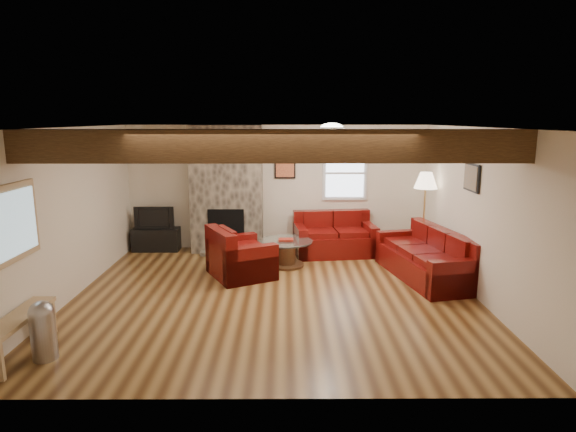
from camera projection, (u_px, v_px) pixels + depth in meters
name	position (u px, v px, depth m)	size (l,w,h in m)	color
room	(275.00, 214.00, 7.03)	(8.00, 8.00, 8.00)	#513015
oak_beam	(272.00, 146.00, 5.59)	(6.00, 0.36, 0.38)	black
chimney_breast	(227.00, 191.00, 9.47)	(1.40, 0.67, 2.50)	#3A342D
back_window	(345.00, 173.00, 9.63)	(0.90, 0.08, 1.10)	silver
hatch_window	(13.00, 223.00, 5.50)	(0.08, 1.00, 0.90)	tan
ceiling_dome	(332.00, 130.00, 7.68)	(0.40, 0.40, 0.18)	#ECE4C8
artwork_back	(285.00, 166.00, 9.59)	(0.42, 0.06, 0.52)	black
artwork_right	(471.00, 178.00, 7.24)	(0.06, 0.55, 0.42)	black
sofa_three	(425.00, 254.00, 8.00)	(2.10, 0.88, 0.81)	#430409
loveseat	(335.00, 234.00, 9.39)	(1.54, 0.89, 0.82)	#430409
armchair_red	(241.00, 252.00, 8.09)	(1.04, 0.91, 0.84)	#430409
coffee_table	(286.00, 253.00, 8.68)	(0.96, 0.96, 0.50)	#412614
tv_cabinet	(156.00, 239.00, 9.70)	(0.92, 0.37, 0.46)	black
television	(155.00, 217.00, 9.61)	(0.79, 0.10, 0.45)	black
floor_lamp	(426.00, 185.00, 8.85)	(0.42, 0.42, 1.66)	tan
pine_bench	(20.00, 336.00, 5.40)	(0.29, 1.22, 0.46)	tan
pedal_bin	(43.00, 330.00, 5.29)	(0.27, 0.27, 0.68)	#A7A7AC
coal_bucket	(225.00, 252.00, 9.00)	(0.37, 0.37, 0.35)	gray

